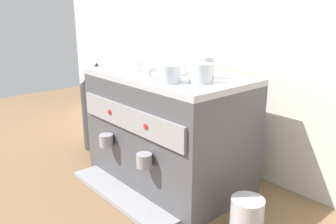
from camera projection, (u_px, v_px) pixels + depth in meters
name	position (u px, v px, depth m)	size (l,w,h in m)	color
ground_plane	(168.00, 179.00, 1.48)	(4.00, 4.00, 0.00)	brown
tiled_backsplash_wall	(221.00, 56.00, 1.54)	(2.80, 0.03, 1.02)	silver
espresso_machine	(167.00, 129.00, 1.42)	(0.67, 0.50, 0.47)	#4C4C51
ceramic_cup_0	(168.00, 73.00, 1.17)	(0.11, 0.10, 0.06)	silver
ceramic_cup_1	(205.00, 67.00, 1.25)	(0.10, 0.06, 0.08)	silver
ceramic_cup_2	(200.00, 73.00, 1.17)	(0.10, 0.11, 0.07)	silver
ceramic_bowl_0	(171.00, 68.00, 1.34)	(0.13, 0.13, 0.04)	white
ceramic_bowl_1	(159.00, 62.00, 1.53)	(0.09, 0.09, 0.04)	white
ceramic_bowl_2	(140.00, 65.00, 1.43)	(0.13, 0.13, 0.04)	white
coffee_grinder	(99.00, 107.00, 1.78)	(0.18, 0.18, 0.45)	#333338
milk_pitcher	(247.00, 217.00, 1.10)	(0.11, 0.11, 0.13)	#B7B7BC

